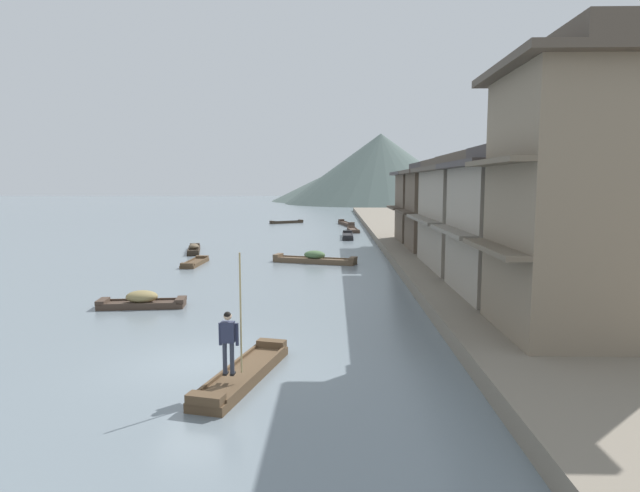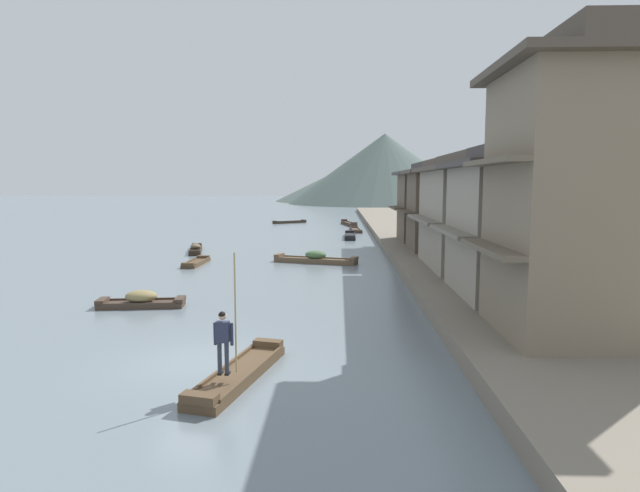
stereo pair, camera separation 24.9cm
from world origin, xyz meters
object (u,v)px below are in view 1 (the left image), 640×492
object	(u,v)px
boat_upstream_distant	(315,259)
boat_moored_far	(194,249)
house_waterfront_second	(518,222)
house_waterfront_nearest	(583,192)
boatman_person	(229,335)
boat_crossing_west	(195,263)
boat_moored_nearest	(346,224)
house_waterfront_narrow	(451,206)
boat_midriver_upstream	(348,236)
boat_moored_third	(287,222)
boat_midriver_drifting	(353,230)
house_waterfront_tall	(475,212)
boat_foreground_poled	(243,374)
house_waterfront_far	(436,203)
boat_moored_second	(142,301)

from	to	relation	value
boat_upstream_distant	boat_moored_far	bearing A→B (deg)	150.35
house_waterfront_second	house_waterfront_nearest	bearing A→B (deg)	-90.77
boat_moored_far	house_waterfront_second	bearing A→B (deg)	-44.39
boatman_person	boat_crossing_west	world-z (taller)	boatman_person
boatman_person	boat_crossing_west	xyz separation A→B (m)	(-6.22, 20.66, -1.33)
boat_moored_nearest	house_waterfront_narrow	bearing A→B (deg)	-77.19
boat_crossing_west	house_waterfront_second	distance (m)	20.18
boat_midriver_upstream	boat_moored_third	bearing A→B (deg)	112.02
boat_moored_third	boat_moored_far	world-z (taller)	boat_moored_far
boat_midriver_drifting	boat_upstream_distant	world-z (taller)	boat_upstream_distant
boat_upstream_distant	house_waterfront_tall	bearing A→B (deg)	-29.27
boat_foreground_poled	boat_moored_far	xyz separation A→B (m)	(-8.09, 25.96, 0.06)
house_waterfront_nearest	house_waterfront_tall	world-z (taller)	house_waterfront_nearest
house_waterfront_nearest	house_waterfront_far	distance (m)	26.61
boatman_person	house_waterfront_second	xyz separation A→B (m)	(10.06, 9.24, 2.13)
boatman_person	house_waterfront_nearest	world-z (taller)	house_waterfront_nearest
boat_foreground_poled	house_waterfront_narrow	bearing A→B (deg)	65.91
boatman_person	boat_moored_nearest	world-z (taller)	boatman_person
boatman_person	house_waterfront_tall	xyz separation A→B (m)	(10.23, 16.58, 2.12)
house_waterfront_nearest	boat_foreground_poled	bearing A→B (deg)	-164.63
house_waterfront_second	boat_moored_far	bearing A→B (deg)	135.61
boat_midriver_upstream	boat_crossing_west	bearing A→B (deg)	-120.90
boat_midriver_upstream	boat_crossing_west	size ratio (longest dim) A/B	1.47
boat_moored_third	house_waterfront_tall	world-z (taller)	house_waterfront_tall
house_waterfront_nearest	boatman_person	bearing A→B (deg)	-160.39
house_waterfront_narrow	boat_midriver_drifting	bearing A→B (deg)	106.12
boat_midriver_upstream	house_waterfront_nearest	size ratio (longest dim) A/B	0.62
boat_moored_nearest	boat_midriver_drifting	bearing A→B (deg)	-85.87
boat_foreground_poled	boat_moored_nearest	distance (m)	51.90
boat_midriver_upstream	house_waterfront_narrow	distance (m)	15.41
house_waterfront_far	boat_moored_second	bearing A→B (deg)	-127.22
boat_moored_second	house_waterfront_second	size ratio (longest dim) A/B	0.55
boatman_person	house_waterfront_second	bearing A→B (deg)	42.57
boat_moored_far	house_waterfront_far	world-z (taller)	house_waterfront_far
boat_moored_third	boat_moored_second	bearing A→B (deg)	-92.38
boat_crossing_west	house_waterfront_narrow	bearing A→B (deg)	11.61
house_waterfront_nearest	house_waterfront_narrow	world-z (taller)	house_waterfront_nearest
boat_midriver_drifting	boat_crossing_west	size ratio (longest dim) A/B	1.42
boat_midriver_upstream	house_waterfront_narrow	size ratio (longest dim) A/B	0.78
boatman_person	house_waterfront_tall	bearing A→B (deg)	58.32
boat_midriver_drifting	house_waterfront_narrow	world-z (taller)	house_waterfront_narrow
house_waterfront_nearest	house_waterfront_narrow	bearing A→B (deg)	88.32
boatman_person	boat_moored_nearest	distance (m)	52.79
boat_moored_second	boat_moored_third	size ratio (longest dim) A/B	0.86
boat_moored_far	boat_midriver_drifting	xyz separation A→B (m)	(12.59, 17.69, -0.09)
boatman_person	house_waterfront_far	distance (m)	32.03
boat_moored_third	house_waterfront_narrow	bearing A→B (deg)	-66.08
boat_moored_second	boat_moored_third	bearing A→B (deg)	87.62
boatman_person	boat_moored_far	xyz separation A→B (m)	(-7.91, 26.82, -1.24)
boatman_person	boat_moored_second	distance (m)	10.53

